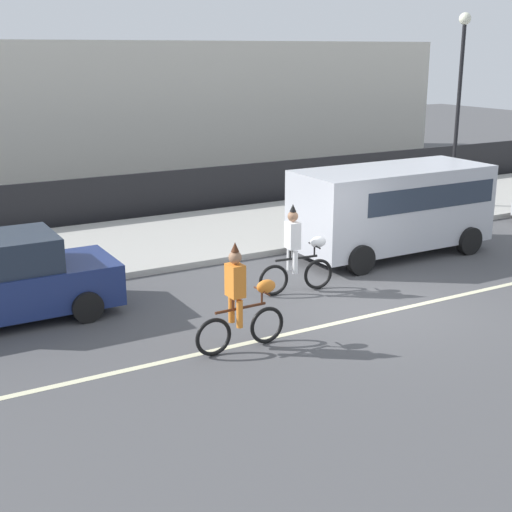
% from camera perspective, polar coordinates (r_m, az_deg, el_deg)
% --- Properties ---
extents(ground_plane, '(80.00, 80.00, 0.00)m').
position_cam_1_polar(ground_plane, '(14.68, 9.52, -3.75)').
color(ground_plane, '#4C4C4F').
extents(road_centre_line, '(36.00, 0.14, 0.01)m').
position_cam_1_polar(road_centre_line, '(14.32, 10.77, -4.32)').
color(road_centre_line, beige).
rests_on(road_centre_line, ground).
extents(sidewalk_curb, '(60.00, 5.00, 0.15)m').
position_cam_1_polar(sidewalk_curb, '(19.88, -2.28, 2.00)').
color(sidewalk_curb, '#ADAAA3').
rests_on(sidewalk_curb, ground).
extents(fence_line, '(40.00, 0.08, 1.40)m').
position_cam_1_polar(fence_line, '(22.30, -5.75, 5.14)').
color(fence_line, black).
rests_on(fence_line, ground).
extents(building_backdrop, '(28.00, 8.00, 5.25)m').
position_cam_1_polar(building_backdrop, '(30.05, -12.67, 11.40)').
color(building_backdrop, beige).
rests_on(building_backdrop, ground).
extents(parade_cyclist_orange, '(1.72, 0.50, 1.92)m').
position_cam_1_polar(parade_cyclist_orange, '(12.05, -1.18, -3.77)').
color(parade_cyclist_orange, black).
rests_on(parade_cyclist_orange, ground).
extents(parade_cyclist_zebra, '(1.72, 0.50, 1.92)m').
position_cam_1_polar(parade_cyclist_zebra, '(14.91, 3.32, 0.16)').
color(parade_cyclist_zebra, black).
rests_on(parade_cyclist_zebra, ground).
extents(parked_van_silver, '(5.00, 2.22, 2.18)m').
position_cam_1_polar(parked_van_silver, '(18.00, 11.01, 4.13)').
color(parked_van_silver, silver).
rests_on(parked_van_silver, ground).
extents(parked_car_navy, '(4.10, 1.92, 1.64)m').
position_cam_1_polar(parked_car_navy, '(14.18, -19.49, -1.89)').
color(parked_car_navy, navy).
rests_on(parked_car_navy, ground).
extents(street_lamp_post, '(0.36, 0.36, 5.86)m').
position_cam_1_polar(street_lamp_post, '(23.25, 16.02, 13.23)').
color(street_lamp_post, black).
rests_on(street_lamp_post, sidewalk_curb).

